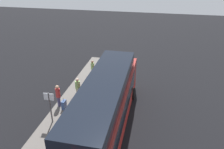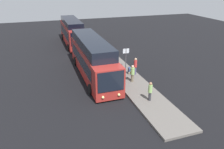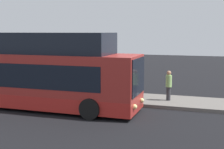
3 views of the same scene
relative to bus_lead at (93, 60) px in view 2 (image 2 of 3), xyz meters
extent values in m
plane|color=black|center=(2.11, 0.09, -1.77)|extent=(80.00, 80.00, 0.00)
cube|color=#605B56|center=(2.11, 3.17, -1.68)|extent=(20.00, 2.95, 0.19)
cube|color=maroon|center=(0.12, 0.00, -0.22)|extent=(12.23, 2.59, 2.75)
cube|color=#B2231E|center=(0.12, 0.00, -1.25)|extent=(12.17, 2.61, 0.70)
cube|color=black|center=(-0.18, 0.00, 0.11)|extent=(10.03, 2.62, 1.21)
cube|color=black|center=(6.26, 0.00, 0.17)|extent=(0.06, 2.28, 1.76)
sphere|color=#F9E58C|center=(6.28, 0.71, -1.15)|extent=(0.24, 0.24, 0.24)
sphere|color=#F9E58C|center=(6.28, -0.71, -1.15)|extent=(0.24, 0.24, 0.24)
cylinder|color=black|center=(4.28, 1.29, -1.27)|extent=(1.00, 0.30, 1.00)
cylinder|color=black|center=(4.28, -1.29, -1.27)|extent=(1.00, 0.30, 1.00)
cylinder|color=black|center=(-3.67, 1.29, -1.27)|extent=(1.00, 0.30, 1.00)
cylinder|color=black|center=(-3.67, -1.29, -1.27)|extent=(1.00, 0.30, 1.00)
cube|color=black|center=(-0.37, 0.00, 1.69)|extent=(10.40, 2.38, 1.08)
cube|color=maroon|center=(-13.54, 0.00, -0.14)|extent=(10.86, 2.46, 2.93)
cube|color=#B2231E|center=(-13.54, 0.00, -1.25)|extent=(10.80, 2.48, 0.70)
cube|color=black|center=(-13.81, 0.00, 0.21)|extent=(8.90, 2.49, 1.29)
cube|color=black|center=(-8.09, 0.00, 0.29)|extent=(0.06, 2.16, 1.87)
sphere|color=#F9E58C|center=(-8.07, 0.68, -1.15)|extent=(0.24, 0.24, 0.24)
sphere|color=#F9E58C|center=(-8.07, -0.68, -1.15)|extent=(0.24, 0.24, 0.24)
cylinder|color=black|center=(-9.84, 1.23, -1.28)|extent=(0.99, 0.30, 0.99)
cylinder|color=black|center=(-9.84, -1.23, -1.28)|extent=(0.99, 0.30, 0.99)
cylinder|color=black|center=(-16.90, 1.23, -1.28)|extent=(0.99, 0.30, 0.99)
cylinder|color=black|center=(-16.90, -1.23, -1.28)|extent=(0.99, 0.30, 0.99)
cube|color=black|center=(-13.97, 0.00, 1.72)|extent=(9.23, 2.26, 0.80)
cylinder|color=#6B604C|center=(3.33, 3.22, -1.18)|extent=(0.40, 0.40, 0.79)
cylinder|color=#8CB766|center=(3.33, 3.22, -0.44)|extent=(0.58, 0.58, 0.69)
sphere|color=beige|center=(3.33, 3.22, 0.03)|extent=(0.26, 0.26, 0.26)
cube|color=beige|center=(3.10, 3.02, -0.74)|extent=(0.29, 0.30, 0.24)
cylinder|color=#2D2D33|center=(7.28, 3.11, -1.19)|extent=(0.25, 0.25, 0.77)
cylinder|color=#8CB766|center=(7.28, 3.11, -0.47)|extent=(0.36, 0.36, 0.67)
sphere|color=#9E7051|center=(7.28, 3.11, -0.01)|extent=(0.25, 0.25, 0.25)
cylinder|color=#4C476B|center=(1.74, 4.24, -1.16)|extent=(0.26, 0.26, 0.85)
cylinder|color=#BF3333|center=(1.74, 4.24, -0.37)|extent=(0.38, 0.38, 0.74)
sphere|color=tan|center=(1.74, 4.24, 0.14)|extent=(0.28, 0.28, 0.28)
cube|color=#334C7F|center=(1.48, 3.71, -1.22)|extent=(0.47, 0.26, 0.71)
cylinder|color=black|center=(1.48, 3.71, -0.75)|extent=(0.02, 0.02, 0.24)
cylinder|color=#4C4C51|center=(-0.19, 3.91, -0.37)|extent=(0.10, 0.10, 2.41)
cube|color=silver|center=(-0.19, 3.91, 0.52)|extent=(0.04, 0.73, 0.53)
cylinder|color=#2D4C33|center=(-0.99, 2.27, -1.25)|extent=(0.44, 0.44, 0.65)
camera|label=1|loc=(-11.45, -2.84, 8.48)|focal=35.00mm
camera|label=2|loc=(21.58, -5.05, 7.78)|focal=35.00mm
camera|label=3|loc=(9.73, -14.33, 2.29)|focal=50.00mm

